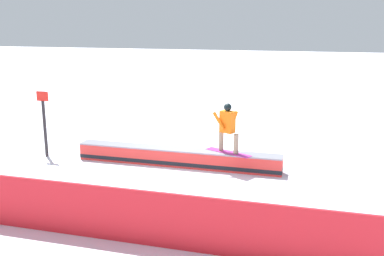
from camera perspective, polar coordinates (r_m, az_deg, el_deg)
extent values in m
plane|color=white|center=(13.05, -1.97, -4.92)|extent=(120.00, 120.00, 0.00)
cube|color=red|center=(12.97, -1.97, -3.90)|extent=(6.18, 0.64, 0.48)
cube|color=black|center=(13.01, -1.97, -4.41)|extent=(6.19, 0.65, 0.12)
cube|color=gray|center=(12.90, -1.98, -2.79)|extent=(6.18, 0.70, 0.04)
cube|color=#B82D95|center=(12.53, 4.76, -3.19)|extent=(1.43, 0.82, 0.01)
cylinder|color=gray|center=(12.59, 3.83, -1.70)|extent=(0.18, 0.18, 0.57)
cylinder|color=gray|center=(12.30, 5.77, -2.10)|extent=(0.18, 0.18, 0.57)
cube|color=orange|center=(12.33, 4.65, 0.82)|extent=(0.46, 0.38, 0.62)
sphere|color=black|center=(12.25, 4.69, 2.73)|extent=(0.22, 0.22, 0.22)
cylinder|color=orange|center=(12.30, 3.52, 0.95)|extent=(0.42, 0.25, 0.48)
cylinder|color=orange|center=(12.40, 5.48, 1.02)|extent=(0.28, 0.19, 0.55)
cube|color=red|center=(8.80, -12.37, -10.67)|extent=(10.76, 0.36, 1.10)
cylinder|color=#262628|center=(14.47, -18.66, -0.12)|extent=(0.10, 0.10, 1.78)
cube|color=red|center=(14.28, -18.97, 3.95)|extent=(0.40, 0.04, 0.30)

